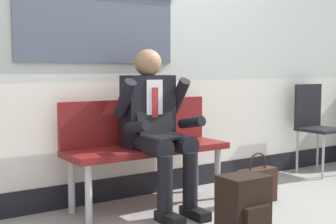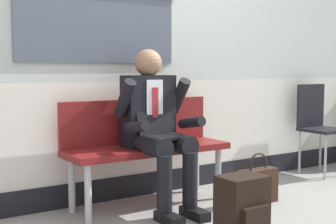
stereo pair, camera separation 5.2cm
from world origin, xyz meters
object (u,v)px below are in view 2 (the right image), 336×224
Objects in this scene: backpack at (243,210)px; folding_chair at (317,120)px; bench_with_person at (144,141)px; handbag at (258,185)px; person_seated at (157,125)px.

folding_chair reaches higher than backpack.
bench_with_person reaches higher than handbag.
person_seated reaches higher than backpack.
backpack is 0.46× the size of folding_chair.
bench_with_person is 3.16× the size of backpack.
person_seated is 2.94× the size of backpack.
backpack is 2.23m from folding_chair.
folding_chair is at bearing 28.22° from backpack.
bench_with_person is at bearing 147.14° from handbag.
backpack is (0.08, -1.06, -0.30)m from bench_with_person.
person_seated is (0.00, -0.19, 0.15)m from bench_with_person.
person_seated is 2.98× the size of handbag.
handbag is (0.68, 0.57, -0.06)m from backpack.
handbag is 0.45× the size of folding_chair.
backpack is 0.89m from handbag.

